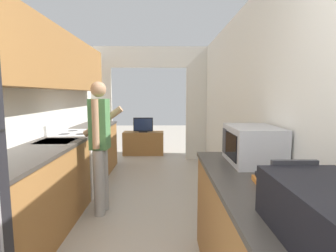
% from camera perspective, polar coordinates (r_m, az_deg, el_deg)
% --- Properties ---
extents(wall_left, '(0.38, 7.78, 2.50)m').
position_cam_1_polar(wall_left, '(3.36, -28.72, 7.57)').
color(wall_left, silver).
rests_on(wall_left, ground_plane).
extents(wall_right, '(0.06, 7.78, 2.50)m').
position_cam_1_polar(wall_right, '(2.69, 20.11, 1.85)').
color(wall_right, silver).
rests_on(wall_right, ground_plane).
extents(wall_far_with_doorway, '(2.95, 0.06, 2.50)m').
position_cam_1_polar(wall_far_with_doorway, '(5.84, -4.17, 6.60)').
color(wall_far_with_doorway, silver).
rests_on(wall_far_with_doorway, ground_plane).
extents(counter_left, '(0.62, 3.94, 0.91)m').
position_cam_1_polar(counter_left, '(3.84, -21.06, -8.85)').
color(counter_left, '#9E6B38').
rests_on(counter_left, ground_plane).
extents(range_oven, '(0.66, 0.77, 1.05)m').
position_cam_1_polar(range_oven, '(4.21, -19.05, -7.35)').
color(range_oven, white).
rests_on(range_oven, ground_plane).
extents(person, '(0.52, 0.39, 1.62)m').
position_cam_1_polar(person, '(3.30, -14.58, -3.81)').
color(person, '#9E9E9E').
rests_on(person, ground_plane).
extents(suitcase, '(0.37, 0.61, 0.24)m').
position_cam_1_polar(suitcase, '(1.20, 32.31, -16.07)').
color(suitcase, black).
rests_on(suitcase, counter_right).
extents(microwave, '(0.38, 0.54, 0.30)m').
position_cam_1_polar(microwave, '(2.25, 17.89, -3.89)').
color(microwave, '#B7B7BC').
rests_on(microwave, counter_right).
extents(book_stack, '(0.25, 0.31, 0.06)m').
position_cam_1_polar(book_stack, '(1.74, 22.54, -11.35)').
color(book_stack, '#C67028').
rests_on(book_stack, counter_right).
extents(tv_cabinet, '(0.98, 0.42, 0.56)m').
position_cam_1_polar(tv_cabinet, '(6.48, -5.35, -3.72)').
color(tv_cabinet, '#9E6B38').
rests_on(tv_cabinet, ground_plane).
extents(television, '(0.47, 0.16, 0.35)m').
position_cam_1_polar(television, '(6.37, -5.43, 0.21)').
color(television, black).
rests_on(television, tv_cabinet).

